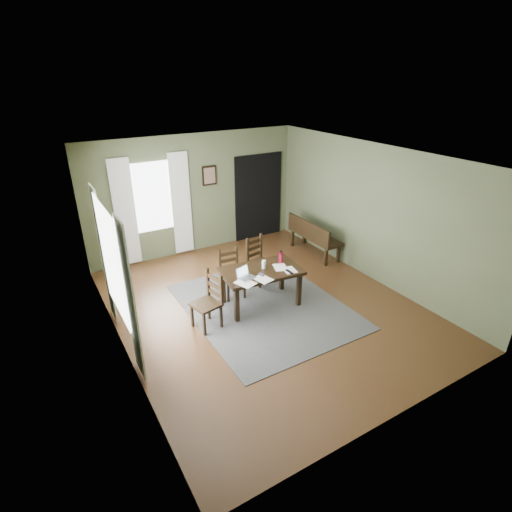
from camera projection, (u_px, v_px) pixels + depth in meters
ground at (264, 307)px, 7.30m from camera, size 5.00×6.00×0.01m
room_shell at (265, 213)px, 6.53m from camera, size 5.02×6.02×2.71m
rug at (264, 306)px, 7.30m from camera, size 2.60×3.20×0.01m
dining_table at (261, 274)px, 7.11m from camera, size 1.48×0.97×0.70m
chair_end at (208, 302)px, 6.55m from camera, size 0.50×0.50×0.97m
chair_back_left at (232, 274)px, 7.48m from camera, size 0.43×0.44×0.92m
chair_back_right at (259, 261)px, 7.96m from camera, size 0.49×0.49×0.95m
bench at (313, 234)px, 9.14m from camera, size 0.47×1.47×0.83m
laptop at (245, 275)px, 6.78m from camera, size 0.34×0.30×0.19m
computer_mouse at (261, 275)px, 6.87m from camera, size 0.08×0.11×0.03m
tv_remote at (289, 272)px, 6.99m from camera, size 0.05×0.18×0.02m
drinking_glass at (264, 264)px, 7.09m from camera, size 0.09×0.09×0.15m
water_bottle at (281, 257)px, 7.29m from camera, size 0.08×0.08×0.24m
paper_a at (245, 283)px, 6.63m from camera, size 0.35×0.39×0.00m
paper_b at (290, 270)px, 7.06m from camera, size 0.25×0.30×0.00m
paper_d at (280, 267)px, 7.16m from camera, size 0.31×0.35×0.00m
paper_e at (263, 279)px, 6.76m from camera, size 0.30×0.35×0.00m
window_left at (111, 261)px, 5.70m from camera, size 0.01×1.30×1.70m
window_back at (152, 197)px, 8.53m from camera, size 1.00×0.01×1.50m
curtain_left_near at (131, 302)px, 5.18m from camera, size 0.03×0.48×2.30m
curtain_left_far at (104, 256)px, 6.46m from camera, size 0.03×0.48×2.30m
curtain_back_left at (125, 214)px, 8.33m from camera, size 0.44×0.03×2.30m
curtain_back_right at (181, 204)px, 8.90m from camera, size 0.44×0.03×2.30m
framed_picture at (209, 176)px, 9.02m from camera, size 0.34×0.03×0.44m
doorway_back at (258, 197)px, 9.92m from camera, size 1.30×0.03×2.10m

